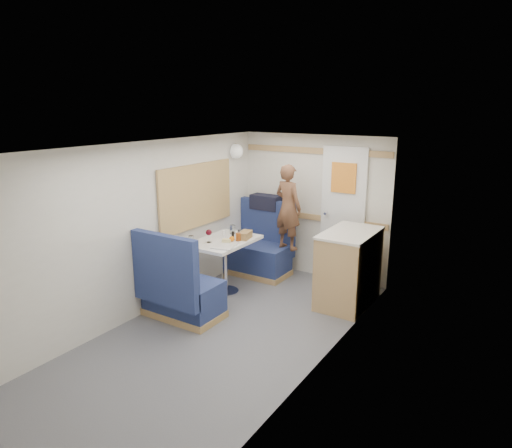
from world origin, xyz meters
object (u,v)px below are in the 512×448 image
Objects in this scene: galley_counter at (348,267)px; orange_fruit at (232,239)px; dinette_table at (224,251)px; tumbler_right at (240,234)px; person at (288,207)px; salt_grinder at (224,234)px; beer_glass at (238,237)px; duffel_bag at (266,202)px; tray at (225,245)px; pepper_grinder at (233,235)px; tumbler_mid at (233,229)px; dome_light at (236,151)px; bench_near at (180,294)px; bread_loaf at (245,235)px; tumbler_left at (191,240)px; bench_far at (260,253)px; cheese_block at (227,241)px; wine_glass at (209,233)px.

orange_fruit is at bearing -155.40° from galley_counter.
tumbler_right reaches higher than dinette_table.
person is 13.44× the size of salt_grinder.
galley_counter reaches higher than beer_glass.
galley_counter is at bearing 14.65° from tumbler_right.
person reaches higher than duffel_bag.
tray is at bearing -91.51° from beer_glass.
pepper_grinder is at bearing 121.40° from orange_fruit.
person reaches higher than tumbler_mid.
galley_counter is 9.03× the size of beer_glass.
salt_grinder is (-1.54, -0.45, 0.30)m from galley_counter.
dome_light is 1.96× the size of beer_glass.
beer_glass is at bearing -8.13° from salt_grinder.
bench_near is 1.17m from bread_loaf.
tumbler_left is 0.71m from bread_loaf.
tumbler_mid is (0.15, 0.67, 0.00)m from tumbler_left.
bench_far is 9.91× the size of cheese_block.
cheese_block is at bearing -154.24° from galley_counter.
duffel_bag reaches higher than tumbler_right.
tumbler_left is 1.10× the size of beer_glass.
person is at bearing 71.19° from beer_glass.
bread_loaf is at bearing 18.71° from salt_grinder.
cheese_block is 0.44m from tumbler_left.
beer_glass is at bearing 82.27° from orange_fruit.
bench_far reaches higher than dinette_table.
dome_light is 0.61× the size of tray.
cheese_block is (-0.05, 0.11, 0.03)m from tray.
salt_grinder is (-0.24, 0.15, -0.01)m from orange_fruit.
bread_loaf reaches higher than cheese_block.
tray is (-0.28, -1.08, -0.31)m from person.
dome_light reaches higher than galley_counter.
duffel_bag is (-0.06, 0.26, 0.71)m from bench_far.
bench_near is 2.38× the size of duffel_bag.
dinette_table is at bearing -52.84° from salt_grinder.
orange_fruit is 0.25m from tumbler_right.
dinette_table is 4.60× the size of dome_light.
bread_loaf is at bearing 81.05° from beer_glass.
duffel_bag is at bearing 97.99° from cheese_block.
orange_fruit is at bearing -80.40° from tumbler_right.
cheese_block is at bearing -75.46° from pepper_grinder.
tumbler_right is (0.21, 0.39, -0.07)m from wine_glass.
duffel_bag is 1.52m from tumbler_left.
wine_glass is at bearing 54.60° from tumbler_left.
tumbler_left reaches higher than salt_grinder.
orange_fruit is 0.78× the size of salt_grinder.
cheese_block is 1.04× the size of tumbler_right.
wine_glass is (-0.54, -1.06, -0.19)m from person.
cheese_block is at bearing -104.81° from bread_loaf.
galley_counter is at bearing 24.60° from orange_fruit.
tumbler_right is 0.08m from bread_loaf.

